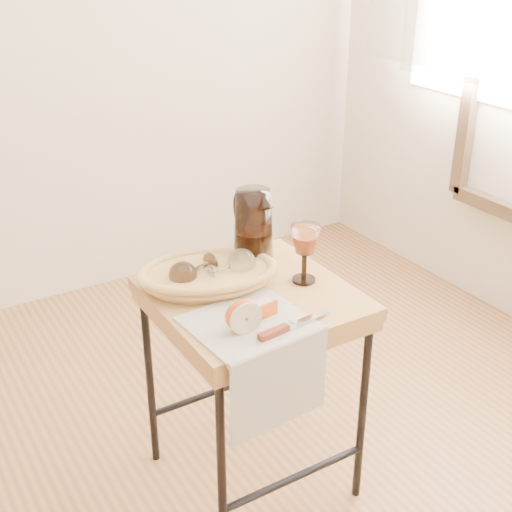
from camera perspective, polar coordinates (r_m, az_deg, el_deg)
side_table at (r=2.08m, az=-0.29°, el=-11.07°), size 0.53×0.53×0.67m
tea_towel at (r=1.75m, az=-0.61°, el=-5.57°), size 0.31×0.28×0.01m
bread_basket at (r=1.93m, az=-4.02°, el=-1.72°), size 0.41×0.34×0.05m
goblet_lying_a at (r=1.92m, az=-5.08°, el=-1.12°), size 0.14×0.11×0.08m
goblet_lying_b at (r=1.92m, az=-2.38°, el=-0.90°), size 0.14×0.08×0.08m
pitcher at (r=2.01m, az=-0.22°, el=2.37°), size 0.19×0.26×0.27m
wine_goblet at (r=1.92m, az=4.05°, el=0.20°), size 0.11×0.11×0.17m
apple_half at (r=1.70m, az=-1.13°, el=-4.88°), size 0.10×0.06×0.09m
apple_wedge at (r=1.77m, az=0.41°, el=-4.38°), size 0.06×0.04×0.04m
table_knife at (r=1.73m, az=3.01°, el=-5.68°), size 0.22×0.05×0.02m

